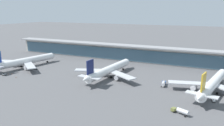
% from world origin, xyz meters
% --- Properties ---
extents(ground_plane, '(1200.00, 1200.00, 0.00)m').
position_xyz_m(ground_plane, '(0.00, 0.00, 0.00)').
color(ground_plane, '#515154').
extents(airliner_left_stand, '(48.40, 63.76, 17.08)m').
position_xyz_m(airliner_left_stand, '(-73.62, -1.66, 5.38)').
color(airliner_left_stand, white).
rests_on(airliner_left_stand, ground).
extents(airliner_centre_stand, '(49.17, 64.17, 17.08)m').
position_xyz_m(airliner_centre_stand, '(2.55, 3.20, 5.38)').
color(airliner_centre_stand, white).
rests_on(airliner_centre_stand, ground).
extents(airliner_right_stand, '(48.40, 63.76, 17.08)m').
position_xyz_m(airliner_right_stand, '(70.96, 0.68, 5.38)').
color(airliner_right_stand, white).
rests_on(airliner_right_stand, ground).
extents(service_truck_near_nose_grey, '(3.13, 2.21, 2.05)m').
position_xyz_m(service_truck_near_nose_grey, '(-69.69, -25.96, 0.87)').
color(service_truck_near_nose_grey, gray).
rests_on(service_truck_near_nose_grey, ground).
extents(service_truck_under_wing_grey, '(3.26, 3.19, 2.05)m').
position_xyz_m(service_truck_under_wing_grey, '(-61.22, -2.44, 0.87)').
color(service_truck_under_wing_grey, gray).
rests_on(service_truck_under_wing_grey, ground).
extents(service_truck_mid_apron_blue, '(3.45, 8.82, 2.95)m').
position_xyz_m(service_truck_mid_apron_blue, '(42.65, 0.51, 1.71)').
color(service_truck_mid_apron_blue, '#234C9E').
rests_on(service_truck_mid_apron_blue, ground).
extents(service_truck_by_tail_olive, '(8.79, 5.44, 2.95)m').
position_xyz_m(service_truck_by_tail_olive, '(58.49, -35.95, 1.71)').
color(service_truck_by_tail_olive, olive).
rests_on(service_truck_by_tail_olive, ground).
extents(service_truck_on_taxiway_white, '(2.15, 3.10, 2.05)m').
position_xyz_m(service_truck_on_taxiway_white, '(72.10, -13.77, 0.87)').
color(service_truck_on_taxiway_white, silver).
rests_on(service_truck_on_taxiway_white, ground).
extents(terminal_building, '(267.41, 12.80, 15.20)m').
position_xyz_m(terminal_building, '(0.00, 60.04, 7.87)').
color(terminal_building, '#B2ADA3').
rests_on(terminal_building, ground).
extents(safety_cone_alpha, '(0.62, 0.62, 0.70)m').
position_xyz_m(safety_cone_alpha, '(-69.48, -22.27, 0.32)').
color(safety_cone_alpha, orange).
rests_on(safety_cone_alpha, ground).
extents(safety_cone_bravo, '(0.62, 0.62, 0.70)m').
position_xyz_m(safety_cone_bravo, '(-57.53, -25.91, 0.32)').
color(safety_cone_bravo, orange).
rests_on(safety_cone_bravo, ground).
extents(safety_cone_charlie, '(0.62, 0.62, 0.70)m').
position_xyz_m(safety_cone_charlie, '(-67.14, -21.02, 0.32)').
color(safety_cone_charlie, orange).
rests_on(safety_cone_charlie, ground).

